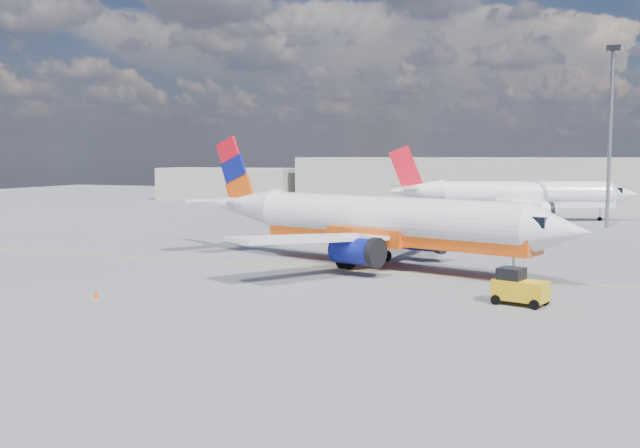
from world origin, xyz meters
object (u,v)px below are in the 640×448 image
(traffic_cone, at_px, (96,295))
(second_jet, at_px, (517,196))
(gse_tug, at_px, (519,288))
(main_jet, at_px, (375,222))

(traffic_cone, bearing_deg, second_jet, 73.94)
(gse_tug, xyz_separation_m, traffic_cone, (-22.96, -7.39, -0.70))
(gse_tug, relative_size, traffic_cone, 5.89)
(main_jet, relative_size, second_jet, 1.05)
(gse_tug, height_order, traffic_cone, gse_tug)
(main_jet, height_order, second_jet, main_jet)
(second_jet, bearing_deg, gse_tug, -104.03)
(main_jet, distance_m, traffic_cone, 21.48)
(main_jet, xyz_separation_m, gse_tug, (11.59, -10.57, -2.40))
(main_jet, xyz_separation_m, traffic_cone, (-11.37, -17.96, -3.11))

